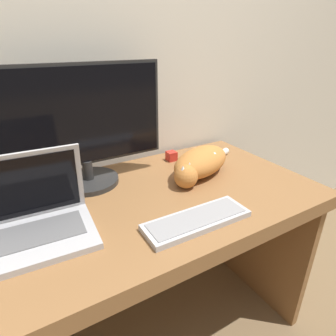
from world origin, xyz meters
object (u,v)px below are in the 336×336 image
monitor (82,127)px  laptop (34,222)px  external_keyboard (197,220)px  cat (200,162)px

monitor → laptop: size_ratio=1.91×
laptop → monitor: bearing=51.3°
external_keyboard → cat: (0.22, 0.28, 0.05)m
monitor → laptop: (-0.23, -0.26, -0.19)m
laptop → cat: laptop is taller
monitor → laptop: bearing=-132.1°
laptop → cat: 0.67m
cat → monitor: bearing=138.4°
laptop → external_keyboard: bearing=-19.7°
monitor → cat: size_ratio=1.47×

